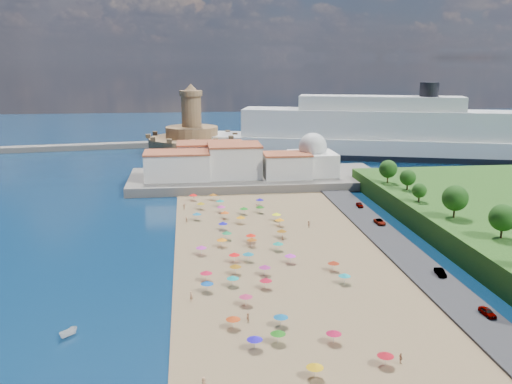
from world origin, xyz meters
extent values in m
plane|color=#071938|center=(0.00, 0.00, 0.00)|extent=(700.00, 700.00, 0.00)
cube|color=#59544C|center=(10.00, 73.00, 1.50)|extent=(90.00, 36.00, 3.00)
cube|color=#59544C|center=(-12.00, 108.00, 1.20)|extent=(18.00, 70.00, 2.40)
cube|color=silver|center=(-18.00, 69.00, 7.50)|extent=(22.00, 14.00, 9.00)
cube|color=silver|center=(2.00, 71.00, 8.50)|extent=(18.00, 16.00, 11.00)
cube|color=silver|center=(20.00, 67.00, 7.00)|extent=(16.00, 12.00, 8.00)
cube|color=silver|center=(-6.00, 83.00, 8.00)|extent=(24.00, 14.00, 10.00)
cube|color=silver|center=(30.00, 71.00, 7.00)|extent=(16.00, 16.00, 8.00)
sphere|color=silver|center=(30.00, 71.00, 13.00)|extent=(10.00, 10.00, 10.00)
cylinder|color=silver|center=(30.00, 71.00, 16.80)|extent=(1.20, 1.20, 1.60)
cylinder|color=olive|center=(-12.00, 138.00, 4.00)|extent=(40.00, 40.00, 8.00)
cylinder|color=olive|center=(-12.00, 138.00, 10.50)|extent=(24.00, 24.00, 5.00)
cylinder|color=olive|center=(-12.00, 138.00, 20.00)|extent=(9.00, 9.00, 14.00)
cylinder|color=olive|center=(-12.00, 138.00, 28.20)|extent=(10.40, 10.40, 2.40)
cone|color=olive|center=(-12.00, 138.00, 30.90)|extent=(6.00, 6.00, 3.00)
cube|color=black|center=(71.04, 119.14, 1.24)|extent=(153.84, 66.23, 2.48)
cube|color=silver|center=(71.04, 119.14, 4.58)|extent=(152.76, 65.56, 9.17)
cube|color=silver|center=(71.04, 119.14, 15.28)|extent=(122.33, 52.84, 12.22)
cube|color=silver|center=(71.04, 119.14, 24.45)|extent=(72.39, 34.23, 6.11)
cylinder|color=black|center=(90.55, 113.26, 30.56)|extent=(8.15, 8.15, 6.11)
cylinder|color=gray|center=(-5.02, -46.88, 1.25)|extent=(0.07, 0.07, 2.00)
cone|color=#1D0EBA|center=(-5.02, -46.88, 2.15)|extent=(2.50, 2.50, 0.60)
cylinder|color=gray|center=(9.45, 23.13, 1.25)|extent=(0.07, 0.07, 2.00)
cone|color=#F2FF0D|center=(9.45, 23.13, 2.15)|extent=(2.50, 2.50, 0.60)
cylinder|color=gray|center=(-6.68, 48.14, 1.25)|extent=(0.07, 0.07, 2.00)
cone|color=#98520D|center=(-6.68, 48.14, 2.15)|extent=(2.50, 2.50, 0.60)
cylinder|color=gray|center=(5.83, -1.99, 1.25)|extent=(0.07, 0.07, 2.00)
cone|color=#0E8875|center=(5.83, -1.99, 2.15)|extent=(2.50, 2.50, 0.60)
cylinder|color=gray|center=(1.16, 30.29, 1.25)|extent=(0.07, 0.07, 2.00)
cone|color=#17821B|center=(1.16, 30.29, 2.15)|extent=(2.50, 2.50, 0.60)
cylinder|color=gray|center=(-11.41, -23.90, 1.25)|extent=(0.07, 0.07, 2.00)
cone|color=#0C499D|center=(-11.41, -23.90, 2.15)|extent=(2.50, 2.50, 0.60)
cylinder|color=gray|center=(0.71, -16.61, 1.25)|extent=(0.07, 0.07, 2.00)
cone|color=#992076|center=(0.71, -16.61, 2.15)|extent=(2.50, 2.50, 0.60)
cylinder|color=gray|center=(-0.60, 21.19, 1.25)|extent=(0.07, 0.07, 2.00)
cone|color=orange|center=(-0.60, 21.19, 2.15)|extent=(2.50, 2.50, 0.60)
cylinder|color=gray|center=(7.48, -46.50, 1.25)|extent=(0.07, 0.07, 2.00)
cone|color=#A90D34|center=(7.48, -46.50, 2.15)|extent=(2.50, 2.50, 0.60)
cylinder|color=gray|center=(0.21, -39.77, 1.25)|extent=(0.07, 0.07, 2.00)
cone|color=#0B5A91|center=(0.21, -39.77, 2.15)|extent=(2.50, 2.50, 0.60)
cylinder|color=gray|center=(-5.11, 33.11, 1.25)|extent=(0.07, 0.07, 2.00)
cone|color=#CC2B94|center=(-5.11, 33.11, 2.15)|extent=(2.50, 2.50, 0.60)
cylinder|color=gray|center=(8.31, 7.68, 1.25)|extent=(0.07, 0.07, 2.00)
cone|color=#88510C|center=(8.31, 7.68, 2.15)|extent=(2.50, 2.50, 0.60)
cylinder|color=gray|center=(0.29, 5.08, 1.25)|extent=(0.07, 0.07, 2.00)
cone|color=red|center=(0.29, 5.08, 2.15)|extent=(2.50, 2.50, 0.60)
cylinder|color=gray|center=(7.03, 40.08, 1.25)|extent=(0.07, 0.07, 2.00)
cone|color=#160B98|center=(7.03, 40.08, 2.15)|extent=(2.50, 2.50, 0.60)
cylinder|color=gray|center=(-5.25, -15.47, 1.25)|extent=(0.07, 0.07, 2.00)
cone|color=#915C0D|center=(-5.25, -15.47, 2.15)|extent=(2.50, 2.50, 0.60)
cylinder|color=gray|center=(-5.06, 40.08, 1.25)|extent=(0.07, 0.07, 2.00)
cone|color=#0E8076|center=(-5.06, 40.08, 2.15)|extent=(2.50, 2.50, 0.60)
cylinder|color=gray|center=(15.73, -23.18, 1.25)|extent=(0.07, 0.07, 2.00)
cone|color=teal|center=(15.73, -23.18, 2.15)|extent=(2.50, 2.50, 0.60)
cylinder|color=gray|center=(-11.91, -2.58, 1.25)|extent=(0.07, 0.07, 2.00)
cone|color=#BB28AA|center=(-11.91, -2.58, 2.15)|extent=(2.50, 2.50, 0.60)
cylinder|color=gray|center=(-10.89, 37.46, 1.25)|extent=(0.07, 0.07, 2.00)
cone|color=#9C810E|center=(-10.89, 37.46, 2.15)|extent=(2.50, 2.50, 0.60)
cylinder|color=gray|center=(13.19, -54.07, 1.25)|extent=(0.07, 0.07, 2.00)
cone|color=#A20D1A|center=(13.19, -54.07, 2.15)|extent=(2.50, 2.50, 0.60)
cylinder|color=gray|center=(2.34, -55.92, 1.25)|extent=(0.07, 0.07, 2.00)
cone|color=#CE980B|center=(2.34, -55.92, 2.15)|extent=(2.50, 2.50, 0.60)
cylinder|color=gray|center=(-12.29, 26.08, 1.25)|extent=(0.07, 0.07, 2.00)
cone|color=#106899|center=(-12.29, 26.08, 2.15)|extent=(2.50, 2.50, 0.60)
cylinder|color=gray|center=(15.37, -16.06, 1.25)|extent=(0.07, 0.07, 2.00)
cone|color=maroon|center=(15.37, -16.06, 2.15)|extent=(2.50, 2.50, 0.60)
cylinder|color=gray|center=(-6.92, 2.50, 1.25)|extent=(0.07, 0.07, 2.00)
cone|color=orange|center=(-6.92, 2.50, 2.15)|extent=(2.50, 2.50, 0.60)
cylinder|color=gray|center=(-11.37, -18.37, 1.25)|extent=(0.07, 0.07, 2.00)
cone|color=red|center=(-11.37, -18.37, 2.15)|extent=(2.50, 2.50, 0.60)
cylinder|color=gray|center=(-5.34, 7.66, 1.25)|extent=(0.07, 0.07, 2.00)
cone|color=#167F42|center=(-5.34, 7.66, 2.15)|extent=(2.50, 2.50, 0.60)
cylinder|color=gray|center=(9.43, 17.63, 1.25)|extent=(0.07, 0.07, 2.00)
cone|color=orange|center=(9.43, 17.63, 2.15)|extent=(2.50, 2.50, 0.60)
cylinder|color=gray|center=(-1.19, -45.47, 1.25)|extent=(0.07, 0.07, 2.00)
cone|color=#1A6912|center=(-1.19, -45.47, 2.15)|extent=(2.50, 2.50, 0.60)
cylinder|color=gray|center=(-4.70, -30.83, 1.25)|extent=(0.07, 0.07, 2.00)
cone|color=#B02551|center=(-4.70, -30.83, 2.15)|extent=(2.50, 2.50, 0.60)
cylinder|color=gray|center=(-0.07, -23.75, 1.25)|extent=(0.07, 0.07, 2.00)
cone|color=#AF0E25|center=(-0.07, -23.75, 2.15)|extent=(2.50, 2.50, 0.60)
cylinder|color=gray|center=(5.93, 31.36, 1.25)|extent=(0.07, 0.07, 2.00)
cone|color=#196511|center=(5.93, 31.36, 2.15)|extent=(2.50, 2.50, 0.60)
cylinder|color=gray|center=(7.18, -10.43, 1.25)|extent=(0.07, 0.07, 2.00)
cone|color=#CA2BC8|center=(7.18, -10.43, 2.15)|extent=(2.50, 2.50, 0.60)
cylinder|color=gray|center=(-5.76, 16.04, 1.25)|extent=(0.07, 0.07, 2.00)
cone|color=#110EB8|center=(-5.76, 16.04, 2.15)|extent=(2.50, 2.50, 0.60)
cylinder|color=gray|center=(-1.81, -8.27, 1.25)|extent=(0.07, 0.07, 2.00)
cone|color=#0F6E89|center=(-1.81, -8.27, 2.15)|extent=(2.50, 2.50, 0.60)
cylinder|color=gray|center=(-6.31, -21.76, 1.25)|extent=(0.07, 0.07, 2.00)
cone|color=#0F8A86|center=(-6.31, -21.76, 2.15)|extent=(2.50, 2.50, 0.60)
cylinder|color=gray|center=(-4.86, -8.26, 1.25)|extent=(0.07, 0.07, 2.00)
cone|color=red|center=(-4.86, -8.26, 2.15)|extent=(2.50, 2.50, 0.60)
cylinder|color=gray|center=(-7.73, -39.58, 1.25)|extent=(0.07, 0.07, 2.00)
cone|color=#B2370E|center=(-7.73, -39.58, 2.15)|extent=(2.50, 2.50, 0.60)
cylinder|color=gray|center=(-12.95, 48.49, 1.25)|extent=(0.07, 0.07, 2.00)
cone|color=#F60B0A|center=(-12.95, 48.49, 2.15)|extent=(2.50, 2.50, 0.60)
cylinder|color=gray|center=(-4.50, 26.58, 1.25)|extent=(0.07, 0.07, 2.00)
cone|color=#CB4C10|center=(-4.50, 26.58, 2.15)|extent=(2.50, 2.50, 0.60)
cylinder|color=gray|center=(0.13, 1.74, 1.25)|extent=(0.07, 0.07, 2.00)
cone|color=#994A0D|center=(0.13, 1.74, 2.15)|extent=(2.50, 2.50, 0.60)
imported|color=tan|center=(-15.78, 38.01, 1.16)|extent=(1.00, 1.11, 1.82)
imported|color=tan|center=(-13.18, -56.93, 1.17)|extent=(0.87, 1.05, 1.84)
imported|color=tan|center=(15.70, -53.66, 1.09)|extent=(0.52, 1.02, 1.67)
imported|color=tan|center=(5.44, 35.50, 1.09)|extent=(1.09, 0.63, 1.67)
imported|color=tan|center=(-15.20, 23.28, 1.17)|extent=(1.34, 1.30, 1.83)
imported|color=tan|center=(8.07, 5.10, 1.03)|extent=(0.62, 0.68, 1.56)
imported|color=tan|center=(-14.46, -27.82, 1.20)|extent=(0.82, 0.78, 1.89)
imported|color=tan|center=(16.91, 15.62, 1.14)|extent=(1.02, 1.73, 1.78)
imported|color=tan|center=(-5.04, -37.33, 1.03)|extent=(0.95, 1.52, 1.56)
imported|color=white|center=(-34.35, -38.83, 0.67)|extent=(3.20, 3.50, 1.33)
imported|color=gray|center=(36.00, 14.72, 1.35)|extent=(2.26, 4.75, 1.31)
imported|color=gray|center=(36.00, -41.03, 1.36)|extent=(1.88, 3.98, 1.32)
imported|color=gray|center=(36.00, 32.72, 1.36)|extent=(1.72, 3.96, 1.33)
imported|color=gray|center=(36.00, -22.35, 1.38)|extent=(1.84, 4.26, 1.36)
cylinder|color=#382314|center=(52.27, -15.95, 7.64)|extent=(0.50, 0.50, 3.27)
sphere|color=#14380F|center=(52.27, -15.95, 10.58)|extent=(5.89, 5.89, 5.89)
cylinder|color=#382314|center=(49.54, 0.68, 7.75)|extent=(0.50, 0.50, 3.49)
sphere|color=#14380F|center=(49.54, 0.68, 10.89)|extent=(6.29, 6.29, 6.29)
cylinder|color=#382314|center=(47.36, 16.86, 7.10)|extent=(0.50, 0.50, 2.21)
sphere|color=#14380F|center=(47.36, 16.86, 9.09)|extent=(3.98, 3.98, 3.98)
cylinder|color=#382314|center=(49.65, 30.94, 7.32)|extent=(0.50, 0.50, 2.64)
sphere|color=#14380F|center=(49.65, 30.94, 9.69)|extent=(4.75, 4.75, 4.75)
cylinder|color=#382314|center=(47.21, 40.97, 7.55)|extent=(0.50, 0.50, 3.11)
sphere|color=#14380F|center=(47.21, 40.97, 10.35)|extent=(5.59, 5.59, 5.59)
camera|label=1|loc=(-14.54, -126.00, 43.90)|focal=40.00mm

